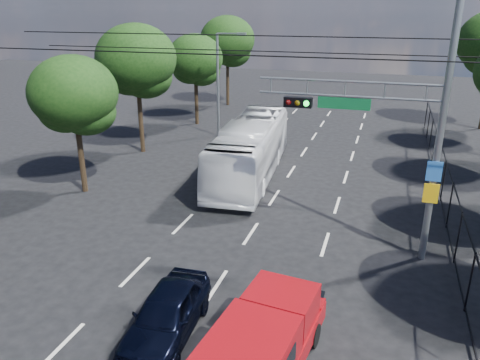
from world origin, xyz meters
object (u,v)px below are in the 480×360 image
at_px(red_pickup, 264,342).
at_px(white_van, 251,143).
at_px(navy_hatchback, 167,313).
at_px(signal_mast, 404,115).
at_px(white_bus, 250,149).

height_order(red_pickup, white_van, red_pickup).
bearing_deg(navy_hatchback, white_van, 94.85).
distance_m(signal_mast, white_bus, 10.57).
height_order(signal_mast, white_van, signal_mast).
bearing_deg(red_pickup, white_bus, 107.73).
distance_m(navy_hatchback, white_bus, 13.44).
bearing_deg(signal_mast, red_pickup, -110.82).
distance_m(navy_hatchback, white_van, 17.10).
xyz_separation_m(signal_mast, white_bus, (-7.28, 6.69, -3.73)).
height_order(signal_mast, navy_hatchback, signal_mast).
distance_m(signal_mast, navy_hatchback, 9.90).
bearing_deg(white_van, red_pickup, -78.44).
bearing_deg(red_pickup, white_van, 107.30).
relative_size(signal_mast, navy_hatchback, 2.40).
xyz_separation_m(white_bus, white_van, (-1.00, 3.59, -0.72)).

